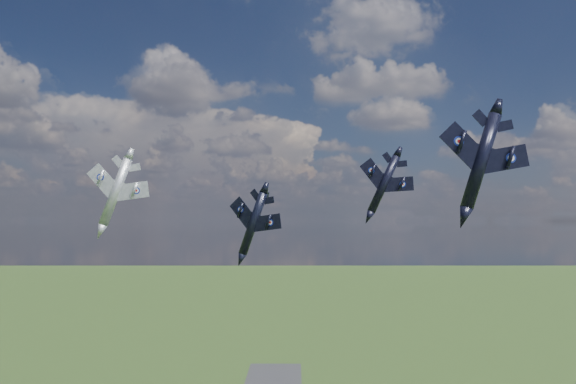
# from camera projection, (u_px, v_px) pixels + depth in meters

# --- Properties ---
(jet_lead_navy) EXTENTS (13.80, 15.47, 5.74)m
(jet_lead_navy) POSITION_uv_depth(u_px,v_px,m) (253.00, 223.00, 79.41)
(jet_lead_navy) COLOR black
(jet_right_navy) EXTENTS (10.62, 14.02, 5.75)m
(jet_right_navy) POSITION_uv_depth(u_px,v_px,m) (481.00, 161.00, 56.52)
(jet_right_navy) COLOR black
(jet_high_navy) EXTENTS (11.22, 14.14, 6.35)m
(jet_high_navy) POSITION_uv_depth(u_px,v_px,m) (384.00, 184.00, 86.23)
(jet_high_navy) COLOR black
(jet_left_silver) EXTENTS (12.42, 16.56, 7.23)m
(jet_left_silver) POSITION_uv_depth(u_px,v_px,m) (116.00, 192.00, 95.18)
(jet_left_silver) COLOR #92939C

